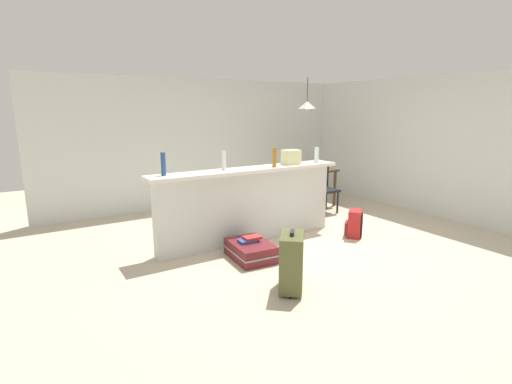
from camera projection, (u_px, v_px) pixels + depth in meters
ground_plane at (300, 246)px, 5.57m from camera, size 13.00×13.00×0.05m
wall_back at (208, 142)px, 7.84m from camera, size 6.60×0.10×2.50m
wall_right at (422, 146)px, 7.13m from camera, size 0.10×6.00×2.50m
partition_half_wall at (249, 207)px, 5.62m from camera, size 2.80×0.20×1.04m
bar_countertop at (249, 170)px, 5.50m from camera, size 2.96×0.40×0.05m
bottle_blue at (163, 164)px, 4.88m from camera, size 0.06×0.06×0.30m
bottle_white at (224, 161)px, 5.32m from camera, size 0.06×0.06×0.26m
bottle_amber at (274, 157)px, 5.60m from camera, size 0.06×0.06×0.28m
bottle_clear at (317, 155)px, 6.10m from camera, size 0.07×0.07×0.24m
grocery_bag at (291, 157)px, 5.88m from camera, size 0.26×0.18×0.22m
dining_table at (305, 174)px, 7.73m from camera, size 1.10×0.80×0.74m
dining_chair_near_partition at (323, 185)px, 7.27m from camera, size 0.41×0.41×0.93m
pendant_lamp at (307, 105)px, 7.36m from camera, size 0.34×0.34×0.62m
suitcase_flat_maroon at (251, 250)px, 5.04m from camera, size 0.54×0.85×0.22m
backpack_red at (354, 224)px, 5.87m from camera, size 0.34×0.34×0.42m
suitcase_upright_olive at (292, 261)px, 4.10m from camera, size 0.47×0.49×0.67m
book_stack at (249, 239)px, 5.03m from camera, size 0.30×0.18×0.07m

